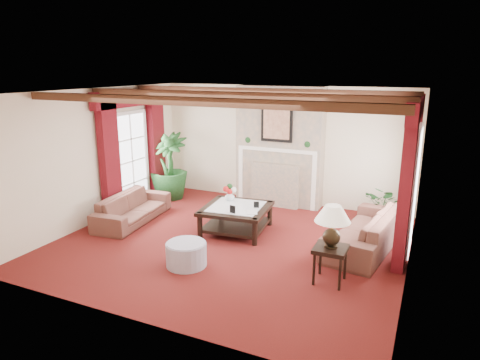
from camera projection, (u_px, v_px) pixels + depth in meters
The scene contains 23 objects.
floor at pixel (231, 242), 7.81m from camera, with size 6.00×6.00×0.00m, color #430F0C.
ceiling at pixel (231, 92), 7.12m from camera, with size 6.00×6.00×0.00m, color white.
back_wall at pixel (282, 145), 9.88m from camera, with size 6.00×0.02×2.70m, color beige.
left_wall at pixel (98, 156), 8.67m from camera, with size 0.02×5.50×2.70m, color beige.
right_wall at pixel (415, 190), 6.26m from camera, with size 0.02×5.50×2.70m, color beige.
ceiling_beams at pixel (231, 95), 7.13m from camera, with size 6.00×3.00×0.12m, color #3B2013, non-canonical shape.
fireplace at pixel (281, 86), 9.36m from camera, with size 2.00×0.52×2.70m, color tan, non-canonical shape.
french_door_left at pixel (128, 113), 9.34m from camera, with size 0.10×1.10×2.16m, color white, non-canonical shape.
french_door_right at pixel (422, 129), 6.96m from camera, with size 0.10×1.10×2.16m, color white, non-canonical shape.
curtains_left at pixel (131, 93), 9.18m from camera, with size 0.20×2.40×2.55m, color #4D0A10, non-canonical shape.
curtains_right at pixel (417, 102), 6.89m from camera, with size 0.20×2.40×2.55m, color #4D0A10, non-canonical shape.
sofa_left at pixel (132, 204), 8.79m from camera, with size 0.76×1.98×0.76m, color #320D1A.
sofa_right at pixel (366, 224), 7.49m from camera, with size 0.99×2.35×0.89m, color #320D1A.
potted_palm at pixel (170, 180), 10.33m from camera, with size 1.04×1.67×0.89m, color black.
small_plant at pixel (384, 210), 8.56m from camera, with size 1.05×1.08×0.64m, color black.
coffee_table at pixel (236, 219), 8.27m from camera, with size 1.22×1.22×0.50m, color black, non-canonical shape.
side_table at pixel (330, 264), 6.31m from camera, with size 0.47×0.47×0.56m, color black, non-canonical shape.
ottoman at pixel (186, 254), 6.86m from camera, with size 0.65×0.65×0.38m, color gray.
table_lamp at pixel (332, 226), 6.15m from camera, with size 0.52×0.52×0.66m, color black, non-canonical shape.
flower_vase at pixel (230, 196), 8.55m from camera, with size 0.22×0.23×0.19m, color silver.
book at pixel (247, 206), 7.82m from camera, with size 0.18×0.10×0.26m, color black.
photo_frame_a at pixel (233, 210), 7.81m from camera, with size 0.12×0.02×0.15m, color black, non-canonical shape.
photo_frame_b at pixel (256, 205), 8.11m from camera, with size 0.10×0.02×0.13m, color black, non-canonical shape.
Camera 1 is at (3.15, -6.54, 3.11)m, focal length 32.00 mm.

